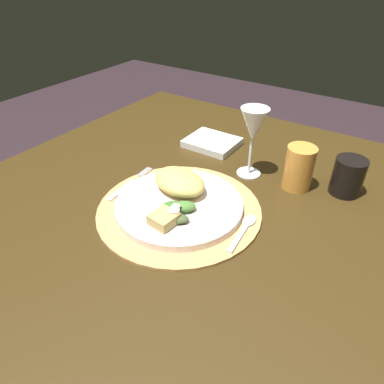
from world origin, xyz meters
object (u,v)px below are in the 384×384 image
amber_tumbler (299,168)px  wine_glass (254,128)px  dinner_plate (179,205)px  spoon (246,226)px  napkin (212,142)px  dark_tumbler (348,176)px  fork (128,185)px  dining_table (212,248)px

amber_tumbler → wine_glass: bearing=-175.1°
wine_glass → amber_tumbler: wine_glass is taller
dinner_plate → wine_glass: (0.06, 0.22, 0.11)m
spoon → amber_tumbler: bearing=82.3°
napkin → wine_glass: wine_glass is taller
wine_glass → dark_tumbler: 0.24m
dinner_plate → amber_tumbler: amber_tumbler is taller
dark_tumbler → fork: bearing=-148.0°
fork → amber_tumbler: 0.40m
dining_table → spoon: size_ratio=9.29×
amber_tumbler → dark_tumbler: bearing=21.5°
dark_tumbler → spoon: bearing=-117.7°
wine_glass → dark_tumbler: (0.22, 0.05, -0.08)m
dark_tumbler → dining_table: bearing=-134.9°
dinner_plate → spoon: (0.15, 0.02, -0.01)m
dining_table → amber_tumbler: bearing=56.7°
spoon → amber_tumbler: 0.22m
spoon → amber_tumbler: (0.03, 0.21, 0.04)m
spoon → napkin: bearing=131.7°
dark_tumbler → dinner_plate: bearing=-135.8°
dining_table → wine_glass: wine_glass is taller
wine_glass → amber_tumbler: 0.14m
dinner_plate → spoon: dinner_plate is taller
dinner_plate → napkin: 0.32m
fork → dark_tumbler: dark_tumbler is taller
wine_glass → amber_tumbler: (0.12, 0.01, -0.07)m
dinner_plate → wine_glass: size_ratio=1.58×
dining_table → dinner_plate: dinner_plate is taller
amber_tumbler → dark_tumbler: (0.10, 0.04, -0.01)m
dining_table → spoon: spoon is taller
wine_glass → spoon: bearing=-65.4°
fork → napkin: (0.05, 0.30, 0.00)m
dark_tumbler → napkin: bearing=175.2°
fork → napkin: napkin is taller
spoon → dark_tumbler: bearing=62.3°
dinner_plate → napkin: bearing=108.3°
amber_tumbler → dark_tumbler: 0.11m
fork → wine_glass: size_ratio=0.93×
dinner_plate → amber_tumbler: (0.18, 0.23, 0.04)m
napkin → spoon: bearing=-48.3°
wine_glass → dark_tumbler: size_ratio=1.99×
dinner_plate → napkin: dinner_plate is taller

